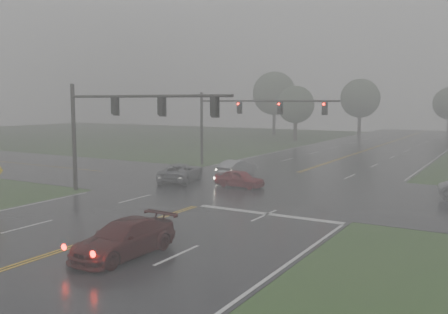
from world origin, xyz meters
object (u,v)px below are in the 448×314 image
Objects in this scene: sedan_silver at (237,176)px; signal_gantry_near at (116,117)px; signal_gantry_far at (241,114)px; car_grey at (181,182)px; sedan_red at (240,187)px; sedan_maroon at (124,256)px.

sedan_silver is 0.31× the size of signal_gantry_near.
signal_gantry_far is (0.45, 16.12, -0.19)m from signal_gantry_near.
car_grey reaches higher than sedan_silver.
sedan_red is 5.41m from sedan_silver.
car_grey is (-2.30, -4.72, 0.00)m from sedan_silver.
car_grey is at bearing 121.03° from sedan_maroon.
signal_gantry_near reaches higher than sedan_silver.
sedan_red is 0.92× the size of sedan_silver.
signal_gantry_near is at bearing 136.22° from sedan_maroon.
sedan_red is 0.72× the size of car_grey.
sedan_silver is 0.29× the size of signal_gantry_far.
sedan_maroon is 1.22× the size of sedan_silver.
signal_gantry_far is at bearing -59.50° from sedan_silver.
signal_gantry_far reaches higher than sedan_maroon.
signal_gantry_near is at bearing 142.52° from sedan_red.
signal_gantry_far is at bearing 111.32° from sedan_maroon.
sedan_silver is (-2.77, 4.64, 0.00)m from sedan_red.
signal_gantry_near is 0.92× the size of signal_gantry_far.
car_grey is 0.40× the size of signal_gantry_near.
car_grey is at bearing -90.41° from signal_gantry_far.
signal_gantry_near is at bearing -91.59° from signal_gantry_far.
sedan_maroon reaches higher than sedan_red.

